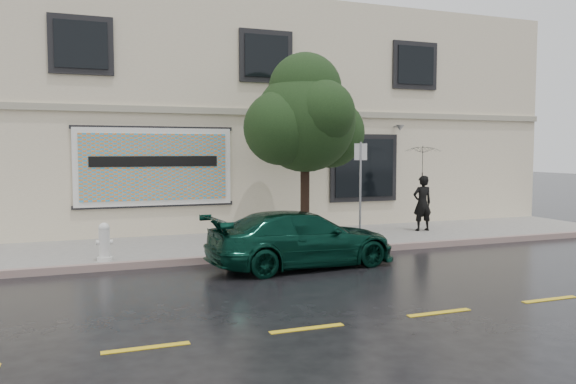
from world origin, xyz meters
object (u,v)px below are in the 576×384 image
object	(u,v)px
car	(302,239)
street_tree	(305,122)
fire_hydrant	(104,242)
pedestrian	(422,203)

from	to	relation	value
car	street_tree	distance (m)	3.73
street_tree	fire_hydrant	world-z (taller)	street_tree
pedestrian	street_tree	xyz separation A→B (m)	(-3.87, -0.40, 2.27)
pedestrian	fire_hydrant	distance (m)	9.04
car	pedestrian	bearing A→B (deg)	-64.82
pedestrian	street_tree	distance (m)	4.51
car	fire_hydrant	bearing A→B (deg)	66.73
car	street_tree	xyz separation A→B (m)	(1.06, 2.42, 2.63)
car	fire_hydrant	size ratio (longest dim) A/B	5.05
street_tree	car	bearing A→B (deg)	-113.61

